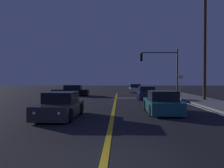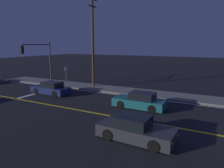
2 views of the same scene
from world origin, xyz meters
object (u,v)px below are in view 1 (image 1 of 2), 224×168
(car_far_approaching_navy, at_px, (146,94))
(car_mid_block_white, at_px, (135,89))
(car_distant_tail_teal, at_px, (162,103))
(utility_pole_right, at_px, (205,40))
(car_lead_oncoming_black, at_px, (71,91))
(street_sign_corner, at_px, (181,83))
(traffic_signal_near_right, at_px, (163,65))
(car_parked_curb_charcoal, at_px, (60,106))

(car_far_approaching_navy, relative_size, car_mid_block_white, 1.00)
(car_distant_tail_teal, distance_m, utility_pole_right, 10.98)
(car_lead_oncoming_black, bearing_deg, utility_pole_right, -119.39)
(car_lead_oncoming_black, bearing_deg, car_mid_block_white, -48.97)
(car_far_approaching_navy, height_order, car_lead_oncoming_black, same)
(car_mid_block_white, xyz_separation_m, utility_pole_right, (5.40, -15.20, 5.13))
(car_mid_block_white, relative_size, street_sign_corner, 1.71)
(car_lead_oncoming_black, xyz_separation_m, utility_pole_right, (13.93, -7.39, 5.13))
(car_lead_oncoming_black, relative_size, car_distant_tail_teal, 1.04)
(car_mid_block_white, relative_size, traffic_signal_near_right, 0.77)
(car_far_approaching_navy, relative_size, utility_pole_right, 0.39)
(car_mid_block_white, bearing_deg, traffic_signal_near_right, -73.22)
(car_far_approaching_navy, distance_m, car_mid_block_white, 13.16)
(car_mid_block_white, xyz_separation_m, car_distant_tail_teal, (0.05, -23.30, 0.00))
(car_parked_curb_charcoal, distance_m, traffic_signal_near_right, 18.16)
(utility_pole_right, bearing_deg, car_mid_block_white, 109.55)
(car_lead_oncoming_black, bearing_deg, traffic_signal_near_right, -99.01)
(car_lead_oncoming_black, xyz_separation_m, traffic_signal_near_right, (11.20, -1.49, 3.19))
(car_lead_oncoming_black, bearing_deg, street_sign_corner, -110.34)
(car_far_approaching_navy, bearing_deg, utility_pole_right, -20.94)
(car_lead_oncoming_black, bearing_deg, car_parked_curb_charcoal, -171.93)
(traffic_signal_near_right, xyz_separation_m, street_sign_corner, (1.32, -2.80, -2.07))
(car_mid_block_white, height_order, car_distant_tail_teal, same)
(car_far_approaching_navy, height_order, car_distant_tail_teal, same)
(traffic_signal_near_right, height_order, street_sign_corner, traffic_signal_near_right)
(utility_pole_right, bearing_deg, car_distant_tail_teal, -123.43)
(car_far_approaching_navy, bearing_deg, car_mid_block_white, 91.94)
(car_lead_oncoming_black, relative_size, car_mid_block_white, 1.05)
(car_parked_curb_charcoal, distance_m, street_sign_corner, 16.24)
(car_parked_curb_charcoal, relative_size, traffic_signal_near_right, 0.77)
(car_parked_curb_charcoal, distance_m, car_lead_oncoming_black, 17.56)
(car_distant_tail_teal, relative_size, traffic_signal_near_right, 0.78)
(car_lead_oncoming_black, distance_m, car_distant_tail_teal, 17.71)
(car_distant_tail_teal, distance_m, street_sign_corner, 11.93)
(car_lead_oncoming_black, relative_size, utility_pole_right, 0.42)
(car_far_approaching_navy, bearing_deg, car_parked_curb_charcoal, -115.37)
(car_parked_curb_charcoal, bearing_deg, street_sign_corner, -124.58)
(car_parked_curb_charcoal, relative_size, car_lead_oncoming_black, 0.95)
(traffic_signal_near_right, bearing_deg, utility_pole_right, 114.79)
(car_lead_oncoming_black, distance_m, car_mid_block_white, 11.57)
(car_far_approaching_navy, relative_size, car_lead_oncoming_black, 0.95)
(traffic_signal_near_right, bearing_deg, car_parked_curb_charcoal, 62.34)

